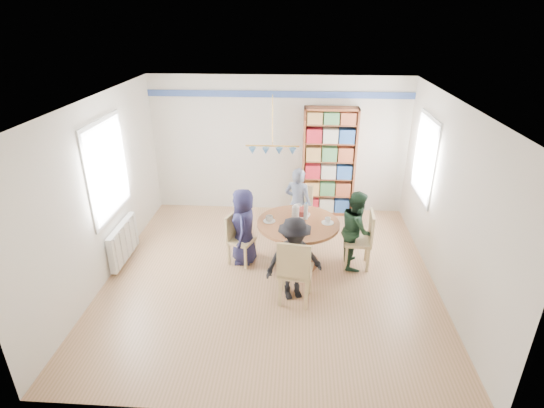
# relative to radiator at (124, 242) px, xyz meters

# --- Properties ---
(ground) EXTENTS (5.00, 5.00, 0.00)m
(ground) POSITION_rel_radiator_xyz_m (2.42, -0.30, -0.35)
(ground) COLOR tan
(room_shell) EXTENTS (5.00, 5.00, 5.00)m
(room_shell) POSITION_rel_radiator_xyz_m (2.16, 0.57, 1.30)
(room_shell) COLOR white
(room_shell) RESTS_ON ground
(radiator) EXTENTS (0.12, 1.00, 0.60)m
(radiator) POSITION_rel_radiator_xyz_m (0.00, 0.00, 0.00)
(radiator) COLOR silver
(radiator) RESTS_ON ground
(dining_table) EXTENTS (1.30, 1.30, 0.75)m
(dining_table) POSITION_rel_radiator_xyz_m (2.83, 0.10, 0.21)
(dining_table) COLOR brown
(dining_table) RESTS_ON ground
(chair_left) EXTENTS (0.48, 0.48, 0.84)m
(chair_left) POSITION_rel_radiator_xyz_m (1.86, 0.10, 0.11)
(chair_left) COLOR #D4BA82
(chair_left) RESTS_ON ground
(chair_right) EXTENTS (0.44, 0.44, 0.95)m
(chair_right) POSITION_rel_radiator_xyz_m (3.86, 0.09, 0.17)
(chair_right) COLOR #D4BA82
(chair_right) RESTS_ON ground
(chair_far) EXTENTS (0.50, 0.50, 0.93)m
(chair_far) POSITION_rel_radiator_xyz_m (2.86, 1.12, 0.16)
(chair_far) COLOR #D4BA82
(chair_far) RESTS_ON ground
(chair_near) EXTENTS (0.51, 0.51, 1.02)m
(chair_near) POSITION_rel_radiator_xyz_m (2.79, -0.96, 0.21)
(chair_near) COLOR #D4BA82
(chair_near) RESTS_ON ground
(person_left) EXTENTS (0.46, 0.65, 1.27)m
(person_left) POSITION_rel_radiator_xyz_m (1.96, 0.12, 0.28)
(person_left) COLOR #1A1937
(person_left) RESTS_ON ground
(person_right) EXTENTS (0.50, 0.63, 1.27)m
(person_right) POSITION_rel_radiator_xyz_m (3.75, 0.14, 0.29)
(person_right) COLOR #18301F
(person_right) RESTS_ON ground
(person_far) EXTENTS (0.57, 0.47, 1.34)m
(person_far) POSITION_rel_radiator_xyz_m (2.82, 0.95, 0.32)
(person_far) COLOR gray
(person_far) RESTS_ON ground
(person_near) EXTENTS (0.92, 0.70, 1.26)m
(person_near) POSITION_rel_radiator_xyz_m (2.78, -0.80, 0.28)
(person_near) COLOR black
(person_near) RESTS_ON ground
(bookshelf) EXTENTS (1.02, 0.31, 2.15)m
(bookshelf) POSITION_rel_radiator_xyz_m (3.40, 2.04, 0.71)
(bookshelf) COLOR brown
(bookshelf) RESTS_ON ground
(tableware) EXTENTS (1.11, 1.11, 0.29)m
(tableware) POSITION_rel_radiator_xyz_m (2.81, 0.13, 0.46)
(tableware) COLOR white
(tableware) RESTS_ON dining_table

